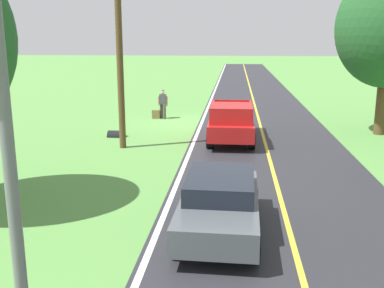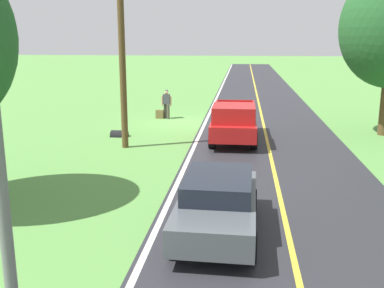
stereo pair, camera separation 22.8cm
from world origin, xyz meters
The scene contains 10 objects.
ground_plane centered at (0.00, 0.00, 0.00)m, with size 200.00×200.00×0.00m, color #568E42.
road_surface centered at (-4.43, 0.00, 0.00)m, with size 6.92×120.00×0.00m, color #28282D.
lane_edge_line centered at (-1.15, 0.00, 0.01)m, with size 0.16×117.60×0.00m, color silver.
lane_centre_line centered at (-4.43, 0.00, 0.01)m, with size 0.14×117.60×0.00m, color gold.
hitchhiker_walking centered at (1.26, -1.20, 0.98)m, with size 0.62×0.51×1.75m.
suitcase_carried centered at (1.68, -1.11, 0.26)m, with size 0.20×0.46×0.52m, color brown.
pickup_truck_passing centered at (-2.86, 4.50, 0.97)m, with size 2.11×5.40×1.82m.
sedan_ahead_same_lane centered at (-2.69, 14.57, 0.75)m, with size 2.02×4.45×1.41m.
utility_pole_roadside centered at (1.86, 6.22, 3.57)m, with size 0.28×0.28×7.15m, color brown.
drainage_culvert centered at (2.73, 4.05, 0.00)m, with size 0.60×0.60×0.80m, color black.
Camera 1 is at (-3.00, 24.98, 4.69)m, focal length 41.92 mm.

